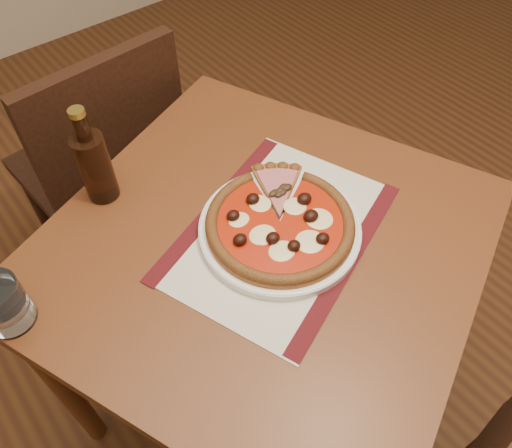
{
  "coord_description": "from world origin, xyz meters",
  "views": [
    {
      "loc": [
        -1.12,
        0.28,
        1.52
      ],
      "look_at": [
        -0.74,
        0.75,
        0.78
      ],
      "focal_mm": 35.0,
      "sensor_mm": 36.0,
      "label": 1
    }
  ],
  "objects_px": {
    "chair_far": "(107,162)",
    "bottle": "(94,164)",
    "table": "(262,269)",
    "plate": "(280,229)",
    "pizza": "(280,223)",
    "water_glass": "(2,304)"
  },
  "relations": [
    {
      "from": "table",
      "to": "plate",
      "type": "xyz_separation_m",
      "value": [
        0.04,
        -0.01,
        0.11
      ]
    },
    {
      "from": "plate",
      "to": "table",
      "type": "bearing_deg",
      "value": 169.55
    },
    {
      "from": "chair_far",
      "to": "plate",
      "type": "height_order",
      "value": "chair_far"
    },
    {
      "from": "pizza",
      "to": "bottle",
      "type": "distance_m",
      "value": 0.38
    },
    {
      "from": "chair_far",
      "to": "pizza",
      "type": "xyz_separation_m",
      "value": [
        0.09,
        -0.66,
        0.27
      ]
    },
    {
      "from": "plate",
      "to": "chair_far",
      "type": "bearing_deg",
      "value": 97.79
    },
    {
      "from": "plate",
      "to": "bottle",
      "type": "distance_m",
      "value": 0.39
    },
    {
      "from": "chair_far",
      "to": "plate",
      "type": "distance_m",
      "value": 0.71
    },
    {
      "from": "table",
      "to": "pizza",
      "type": "distance_m",
      "value": 0.14
    },
    {
      "from": "table",
      "to": "water_glass",
      "type": "relative_size",
      "value": 10.5
    },
    {
      "from": "plate",
      "to": "water_glass",
      "type": "bearing_deg",
      "value": 163.11
    },
    {
      "from": "table",
      "to": "bottle",
      "type": "distance_m",
      "value": 0.4
    },
    {
      "from": "table",
      "to": "bottle",
      "type": "height_order",
      "value": "bottle"
    },
    {
      "from": "pizza",
      "to": "table",
      "type": "bearing_deg",
      "value": 168.77
    },
    {
      "from": "table",
      "to": "pizza",
      "type": "relative_size",
      "value": 3.61
    },
    {
      "from": "table",
      "to": "chair_far",
      "type": "height_order",
      "value": "chair_far"
    },
    {
      "from": "plate",
      "to": "pizza",
      "type": "bearing_deg",
      "value": -125.52
    },
    {
      "from": "chair_far",
      "to": "bottle",
      "type": "height_order",
      "value": "bottle"
    },
    {
      "from": "pizza",
      "to": "plate",
      "type": "bearing_deg",
      "value": 54.48
    },
    {
      "from": "plate",
      "to": "bottle",
      "type": "bearing_deg",
      "value": 125.07
    },
    {
      "from": "table",
      "to": "plate",
      "type": "relative_size",
      "value": 3.29
    },
    {
      "from": "chair_far",
      "to": "bottle",
      "type": "distance_m",
      "value": 0.49
    }
  ]
}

